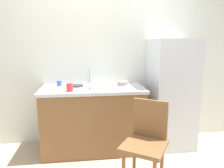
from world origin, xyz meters
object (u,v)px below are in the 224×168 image
object	(u,v)px
chair	(146,141)
cup_red	(70,87)
terracotta_bowl	(123,83)
hotplate	(77,86)
dish_tray	(101,86)
cup_blue	(59,83)
refrigerator	(171,94)

from	to	relation	value
chair	cup_red	world-z (taller)	cup_red
terracotta_bowl	hotplate	world-z (taller)	terracotta_bowl
dish_tray	terracotta_bowl	distance (m)	0.36
hotplate	cup_blue	bearing A→B (deg)	166.08
chair	dish_tray	bearing A→B (deg)	149.96
dish_tray	cup_red	bearing A→B (deg)	-161.36
dish_tray	hotplate	bearing A→B (deg)	152.36
terracotta_bowl	dish_tray	bearing A→B (deg)	-152.86
chair	hotplate	size ratio (longest dim) A/B	5.24
refrigerator	hotplate	distance (m)	1.31
refrigerator	terracotta_bowl	bearing A→B (deg)	172.08
chair	terracotta_bowl	size ratio (longest dim) A/B	6.02
chair	cup_blue	world-z (taller)	cup_blue
chair	cup_red	bearing A→B (deg)	173.44
dish_tray	terracotta_bowl	world-z (taller)	terracotta_bowl
hotplate	cup_red	bearing A→B (deg)	-105.00
chair	dish_tray	xyz separation A→B (m)	(-0.39, 0.78, 0.40)
refrigerator	cup_blue	bearing A→B (deg)	174.37
dish_tray	cup_red	xyz separation A→B (m)	(-0.39, -0.13, 0.02)
chair	hotplate	xyz separation A→B (m)	(-0.70, 0.95, 0.39)
chair	cup_red	size ratio (longest dim) A/B	9.10
chair	hotplate	distance (m)	1.24
terracotta_bowl	hotplate	size ratio (longest dim) A/B	0.87
dish_tray	terracotta_bowl	size ratio (longest dim) A/B	1.89
dish_tray	cup_blue	distance (m)	0.60
refrigerator	hotplate	size ratio (longest dim) A/B	8.88
cup_red	cup_blue	size ratio (longest dim) A/B	1.36
cup_red	chair	bearing A→B (deg)	-40.09
dish_tray	cup_blue	size ratio (longest dim) A/B	3.89
chair	dish_tray	distance (m)	0.96
refrigerator	chair	size ratio (longest dim) A/B	1.70
cup_blue	terracotta_bowl	bearing A→B (deg)	-3.85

